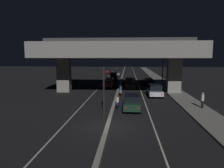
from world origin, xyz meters
name	(u,v)px	position (x,y,z in m)	size (l,w,h in m)	color
ground_plane	(108,127)	(0.00, 0.00, 0.00)	(200.00, 200.00, 0.00)	black
lane_line_left_inner	(106,80)	(-3.67, 35.00, 0.00)	(0.12, 126.00, 0.00)	beige
lane_line_right_inner	(137,80)	(3.67, 35.00, 0.00)	(0.12, 126.00, 0.00)	beige
median_divider	(121,79)	(0.00, 35.00, 0.14)	(0.33, 126.00, 0.29)	gray
sidewalk_right	(164,84)	(8.91, 28.00, 0.08)	(2.88, 126.00, 0.16)	gray
elevated_overpass	(118,52)	(0.00, 16.95, 6.30)	(23.46, 12.77, 8.43)	gray
traffic_light_left_of_median	(104,83)	(-0.57, 2.23, 3.25)	(0.30, 0.49, 4.75)	black
street_lamp	(161,63)	(7.44, 23.26, 4.47)	(2.61, 0.32, 7.45)	#2D2D30
car_dark_green_lead	(132,102)	(2.02, 5.64, 0.86)	(1.94, 4.19, 1.65)	black
car_white_second	(155,90)	(5.34, 13.65, 0.89)	(2.05, 3.98, 1.71)	silver
car_black_third	(130,83)	(1.92, 20.99, 0.94)	(1.99, 4.53, 1.84)	black
car_dark_blue_fourth	(148,81)	(5.61, 26.51, 0.68)	(1.93, 4.19, 1.30)	#141938
car_dark_red_lead_oncoming	(108,83)	(-1.97, 22.27, 0.89)	(1.99, 4.24, 1.74)	#591414
car_black_second_oncoming	(114,76)	(-1.74, 33.24, 0.99)	(2.00, 4.11, 1.89)	black
car_grey_third_oncoming	(117,73)	(-1.70, 46.19, 0.86)	(2.12, 4.79, 1.66)	#515459
car_dark_red_fourth_oncoming	(107,71)	(-5.31, 54.61, 0.79)	(1.97, 4.04, 1.54)	#591414
motorcycle_blue_filtering_near	(118,102)	(0.44, 6.53, 0.62)	(0.34, 1.87, 1.47)	black
motorcycle_white_filtering_mid	(121,91)	(0.53, 14.37, 0.64)	(0.33, 1.87, 1.52)	black
motorcycle_black_filtering_far	(123,84)	(0.73, 22.75, 0.62)	(0.34, 1.97, 1.46)	black
pedestrian_on_sidewalk	(203,100)	(9.46, 6.46, 1.01)	(0.30, 0.30, 1.67)	black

